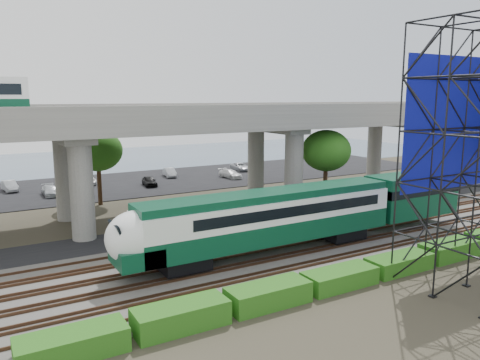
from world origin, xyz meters
TOP-DOWN VIEW (x-y plane):
  - ground at (0.00, 0.00)m, footprint 140.00×140.00m
  - ballast_bed at (0.00, 2.00)m, footprint 90.00×12.00m
  - service_road at (0.00, 10.50)m, footprint 90.00×5.00m
  - parking_lot at (0.00, 34.00)m, footprint 90.00×18.00m
  - harbor_water at (0.00, 56.00)m, footprint 140.00×40.00m
  - rail_tracks at (0.00, 2.00)m, footprint 90.00×9.52m
  - commuter_train at (2.48, 2.00)m, footprint 29.30×3.06m
  - overpass at (-1.38, 16.00)m, footprint 80.00×12.00m
  - hedge_strip at (1.01, -4.30)m, footprint 34.60×1.80m
  - trees at (-4.67, 16.17)m, footprint 40.94×16.94m
  - suv at (-3.31, 11.18)m, footprint 5.38×3.35m
  - parked_cars at (-0.80, 33.71)m, footprint 38.51×9.37m

SIDE VIEW (x-z plane):
  - ground at x=0.00m, z-range 0.00..0.00m
  - harbor_water at x=0.00m, z-range 0.00..0.03m
  - service_road at x=0.00m, z-range 0.00..0.08m
  - parking_lot at x=0.00m, z-range 0.00..0.08m
  - ballast_bed at x=0.00m, z-range 0.00..0.20m
  - rail_tracks at x=0.00m, z-range 0.20..0.36m
  - hedge_strip at x=1.01m, z-range -0.04..1.16m
  - parked_cars at x=-0.80m, z-range 0.05..1.29m
  - suv at x=-3.31m, z-range 0.08..1.47m
  - commuter_train at x=2.48m, z-range 0.73..5.03m
  - trees at x=-4.67m, z-range 1.73..9.42m
  - overpass at x=-1.38m, z-range 2.01..14.41m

